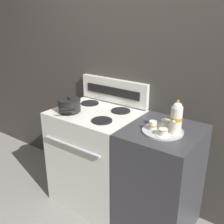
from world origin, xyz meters
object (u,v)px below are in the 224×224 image
saucepan (69,105)px  stove (96,156)px  teapot (176,117)px  teacup_right (165,123)px  serving_tray (163,131)px  teacup_left (163,132)px  creamer_jug (153,125)px

saucepan → stove: bearing=38.0°
saucepan → teapot: (0.95, 0.12, 0.06)m
saucepan → teacup_right: saucepan is taller
serving_tray → teacup_right: (-0.02, 0.08, 0.03)m
saucepan → teapot: bearing=7.4°
teacup_left → teacup_right: bearing=109.0°
teacup_left → teacup_right: (-0.06, 0.16, 0.00)m
teapot → serving_tray: bearing=-168.7°
teacup_right → serving_tray: bearing=-78.1°
stove → saucepan: size_ratio=3.36×
saucepan → creamer_jug: bearing=5.3°
stove → teacup_left: (0.72, -0.12, 0.50)m
serving_tray → teacup_right: teacup_right is taller
teacup_left → creamer_jug: 0.12m
teapot → teacup_left: 0.15m
saucepan → creamer_jug: (0.79, 0.07, -0.02)m
teapot → teacup_right: size_ratio=2.37×
teapot → creamer_jug: (-0.16, -0.05, -0.08)m
teacup_left → creamer_jug: size_ratio=1.57×
teacup_right → creamer_jug: bearing=-115.4°
teapot → teacup_right: bearing=150.2°
teacup_right → creamer_jug: 0.12m
stove → teacup_right: 0.83m
serving_tray → stove: bearing=176.9°
teapot → creamer_jug: teapot is taller
teacup_left → creamer_jug: bearing=155.3°
teacup_right → stove: bearing=-176.4°
teacup_left → saucepan: bearing=-178.5°
saucepan → teacup_right: bearing=12.3°
stove → teacup_right: bearing=3.6°
stove → saucepan: (-0.18, -0.14, 0.53)m
teapot → teacup_left: bearing=-117.8°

